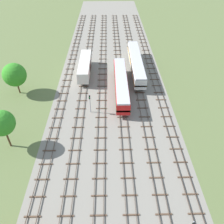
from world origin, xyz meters
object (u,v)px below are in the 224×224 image
at_px(diesel_railcar_centre_near, 121,83).
at_px(signal_post_near, 90,101).
at_px(freight_boxcar_left_mid, 85,66).
at_px(passenger_coach_centre_right_midfar, 136,63).

height_order(diesel_railcar_centre_near, signal_post_near, signal_post_near).
xyz_separation_m(freight_boxcar_left_mid, signal_post_near, (2.30, -16.43, 0.49)).
xyz_separation_m(diesel_railcar_centre_near, freight_boxcar_left_mid, (-9.21, 9.01, -0.15)).
relative_size(freight_boxcar_left_mid, signal_post_near, 3.06).
xyz_separation_m(diesel_railcar_centre_near, signal_post_near, (-6.91, -7.42, 0.35)).
relative_size(freight_boxcar_left_mid, passenger_coach_centre_right_midfar, 0.64).
bearing_deg(diesel_railcar_centre_near, freight_boxcar_left_mid, 135.62).
relative_size(passenger_coach_centre_right_midfar, signal_post_near, 4.82).
bearing_deg(passenger_coach_centre_right_midfar, diesel_railcar_centre_near, -114.26).
height_order(freight_boxcar_left_mid, passenger_coach_centre_right_midfar, passenger_coach_centre_right_midfar).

